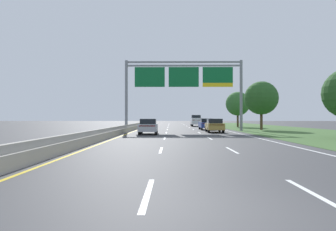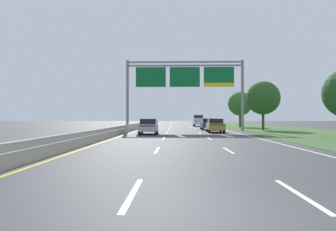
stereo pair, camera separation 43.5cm
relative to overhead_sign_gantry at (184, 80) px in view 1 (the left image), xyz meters
The scene contains 11 objects.
ground_plane 6.70m from the overhead_sign_gantry, 99.51° to the left, with size 220.00×220.00×0.00m, color #3D3D3F.
lane_striping 6.59m from the overhead_sign_gantry, 102.69° to the left, with size 11.96×106.00×0.01m.
grass_verge_right 15.20m from the overhead_sign_gantry, ahead, with size 14.00×110.00×0.02m, color #3D602D.
median_barrier_concrete 9.38m from the overhead_sign_gantry, 165.46° to the left, with size 0.60×110.00×0.85m.
overhead_sign_gantry is the anchor object (origin of this frame).
pickup_truck_white 21.24m from the overhead_sign_gantry, 80.75° to the left, with size 2.09×5.43×2.20m.
car_blue_right_lane_sedan 7.47m from the overhead_sign_gantry, 47.54° to the left, with size 1.82×4.40×1.57m.
car_silver_left_lane_sedan 10.35m from the overhead_sign_gantry, 116.90° to the right, with size 1.90×4.43×1.57m.
car_gold_right_lane_sedan 7.54m from the overhead_sign_gantry, 47.63° to the right, with size 1.93×4.44×1.57m.
roadside_tree_mid 11.47m from the overhead_sign_gantry, 16.24° to the left, with size 4.59×4.59×6.70m.
roadside_tree_far 18.99m from the overhead_sign_gantry, 56.60° to the left, with size 4.29×4.29×6.34m.
Camera 1 is at (-1.33, -5.25, 1.70)m, focal length 32.25 mm.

